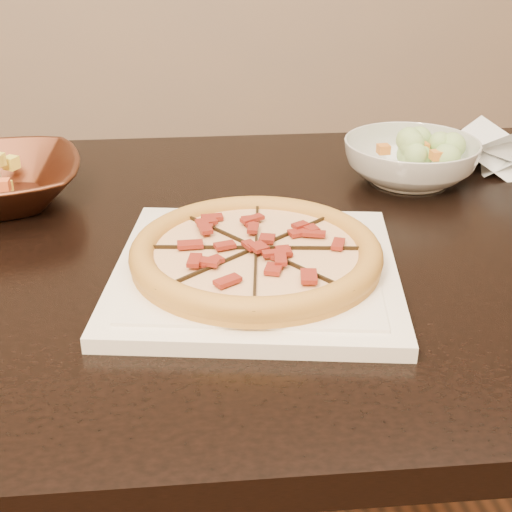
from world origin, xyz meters
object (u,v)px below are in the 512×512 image
(plate, at_px, (256,271))
(pizza, at_px, (256,253))
(dining_table, at_px, (178,305))
(salad_bowl, at_px, (410,161))

(plate, xyz_separation_m, pizza, (0.00, 0.00, 0.02))
(dining_table, height_order, salad_bowl, salad_bowl)
(plate, bearing_deg, salad_bowl, 42.45)
(salad_bowl, bearing_deg, plate, -137.55)
(pizza, distance_m, salad_bowl, 0.40)
(pizza, bearing_deg, plate, -107.95)
(plate, distance_m, pizza, 0.02)
(dining_table, distance_m, salad_bowl, 0.43)
(dining_table, bearing_deg, pizza, -55.97)
(dining_table, xyz_separation_m, plate, (0.09, -0.13, 0.11))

